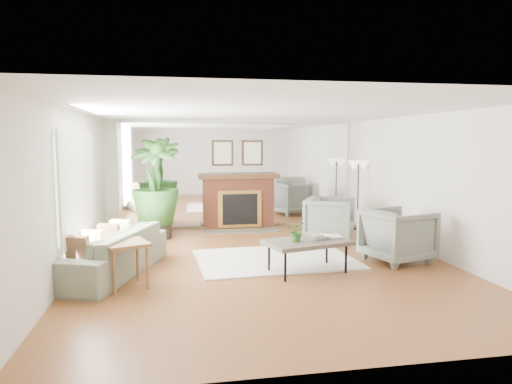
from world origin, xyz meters
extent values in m
plane|color=brown|center=(0.00, 0.00, 0.00)|extent=(7.00, 7.00, 0.00)
cube|color=silver|center=(-2.99, 0.00, 1.25)|extent=(0.02, 7.00, 2.50)
cube|color=silver|center=(2.99, 0.00, 1.25)|extent=(0.02, 7.00, 2.50)
cube|color=silver|center=(0.00, 3.49, 1.25)|extent=(6.00, 0.02, 2.50)
cube|color=silver|center=(0.00, 3.47, 1.25)|extent=(5.40, 0.04, 2.40)
cube|color=#B2E09E|center=(-2.96, 0.40, 1.35)|extent=(0.04, 2.40, 1.50)
cube|color=brown|center=(0.00, 3.28, 0.60)|extent=(1.60, 0.40, 1.20)
cube|color=gold|center=(0.00, 3.07, 0.48)|extent=(1.00, 0.04, 0.85)
cube|color=black|center=(0.00, 3.05, 0.48)|extent=(0.80, 0.04, 0.70)
cube|color=#595146|center=(0.00, 2.93, 0.01)|extent=(1.70, 0.55, 0.03)
cube|color=#432715|center=(0.00, 3.26, 1.22)|extent=(1.85, 0.46, 0.10)
cube|color=#301F12|center=(-0.35, 3.43, 1.75)|extent=(0.50, 0.04, 0.60)
cube|color=#301F12|center=(0.35, 3.43, 1.75)|extent=(0.50, 0.04, 0.60)
cube|color=white|center=(0.21, 0.31, 0.01)|extent=(2.72, 2.02, 0.03)
cube|color=#595146|center=(0.54, -0.51, 0.48)|extent=(1.41, 1.03, 0.06)
cylinder|color=black|center=(0.09, -0.90, 0.22)|extent=(0.04, 0.04, 0.44)
cylinder|color=black|center=(1.11, -0.64, 0.22)|extent=(0.04, 0.04, 0.44)
cylinder|color=black|center=(-0.04, -0.39, 0.22)|extent=(0.04, 0.04, 0.44)
cylinder|color=black|center=(0.98, -0.13, 0.22)|extent=(0.04, 0.04, 0.44)
imported|color=gray|center=(-2.45, -0.09, 0.34)|extent=(1.68, 2.53, 0.69)
imported|color=slate|center=(1.69, 1.76, 0.44)|extent=(1.28, 1.27, 0.87)
imported|color=slate|center=(2.22, -0.13, 0.45)|extent=(1.20, 1.18, 0.89)
cube|color=#8C5F38|center=(-2.13, -0.75, 0.61)|extent=(0.72, 0.72, 0.04)
cylinder|color=#8C5F38|center=(-2.26, -1.04, 0.30)|extent=(0.04, 0.04, 0.60)
cylinder|color=#8C5F38|center=(-1.84, -0.88, 0.30)|extent=(0.04, 0.04, 0.60)
cylinder|color=#8C5F38|center=(-2.42, -0.63, 0.30)|extent=(0.04, 0.04, 0.60)
cylinder|color=#8C5F38|center=(-2.01, -0.47, 0.30)|extent=(0.04, 0.04, 0.60)
cylinder|color=black|center=(-1.85, 2.45, 0.22)|extent=(0.61, 0.61, 0.43)
imported|color=#326A27|center=(-1.85, 2.45, 1.20)|extent=(1.20, 1.20, 1.79)
cylinder|color=black|center=(2.70, 2.73, 0.02)|extent=(0.27, 0.27, 0.04)
cylinder|color=black|center=(2.70, 2.73, 0.76)|extent=(0.03, 0.03, 1.52)
cone|color=white|center=(2.59, 2.73, 1.47)|extent=(0.29, 0.29, 0.21)
cone|color=white|center=(2.81, 2.73, 1.47)|extent=(0.29, 0.29, 0.21)
imported|color=#326A27|center=(0.35, -0.57, 0.66)|extent=(0.34, 0.31, 0.31)
imported|color=#8C5F38|center=(0.74, -0.48, 0.54)|extent=(0.29, 0.29, 0.07)
imported|color=#8C5F38|center=(0.90, -0.34, 0.52)|extent=(0.25, 0.33, 0.02)
camera|label=1|loc=(-1.45, -7.12, 2.01)|focal=32.00mm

